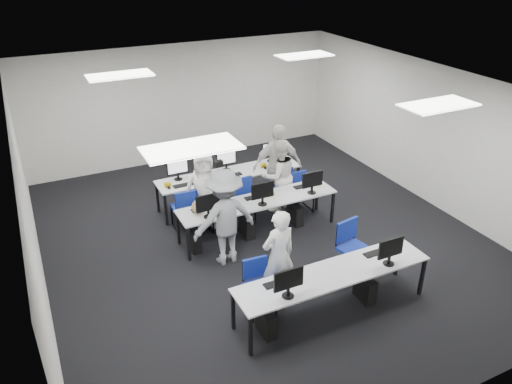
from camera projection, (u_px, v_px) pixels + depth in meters
name	position (u px, v px, depth m)	size (l,w,h in m)	color
room	(263.00, 168.00, 9.15)	(9.00, 9.02, 3.00)	black
ceiling_panels	(264.00, 89.00, 8.47)	(5.20, 4.60, 0.02)	white
desk_front	(334.00, 275.00, 7.60)	(3.20, 0.70, 0.73)	silver
desk_mid	(258.00, 203.00, 9.68)	(3.20, 0.70, 0.73)	silver
desk_back	(230.00, 175.00, 10.80)	(3.20, 0.70, 0.73)	silver
equipment_front	(322.00, 296.00, 7.66)	(2.51, 0.41, 1.19)	#0D3DB4
equipment_mid	(250.00, 220.00, 9.74)	(2.91, 0.41, 1.19)	white
equipment_back	(238.00, 186.00, 11.04)	(2.91, 0.41, 1.19)	white
chair_0	(259.00, 296.00, 7.80)	(0.46, 0.49, 0.87)	navy
chair_1	(353.00, 259.00, 8.64)	(0.57, 0.60, 0.99)	navy
chair_2	(199.00, 220.00, 9.90)	(0.52, 0.55, 0.86)	navy
chair_3	(240.00, 211.00, 10.18)	(0.61, 0.64, 0.94)	navy
chair_4	(301.00, 198.00, 10.74)	(0.41, 0.45, 0.82)	navy
chair_5	(184.00, 215.00, 10.04)	(0.46, 0.49, 0.90)	navy
chair_6	(237.00, 203.00, 10.45)	(0.52, 0.56, 0.98)	navy
chair_7	(279.00, 191.00, 11.01)	(0.46, 0.50, 0.89)	navy
handbag	(199.00, 206.00, 9.18)	(0.34, 0.22, 0.28)	#97824E
student_0	(278.00, 256.00, 7.85)	(0.59, 0.39, 1.61)	white
student_1	(279.00, 176.00, 10.48)	(0.78, 0.61, 1.61)	white
student_2	(204.00, 189.00, 9.89)	(0.80, 0.52, 1.63)	white
student_3	(277.00, 166.00, 10.62)	(1.09, 0.45, 1.86)	white
photographer	(225.00, 217.00, 8.73)	(1.17, 0.67, 1.81)	gray
dslr_camera	(218.00, 164.00, 8.43)	(0.14, 0.18, 0.10)	black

